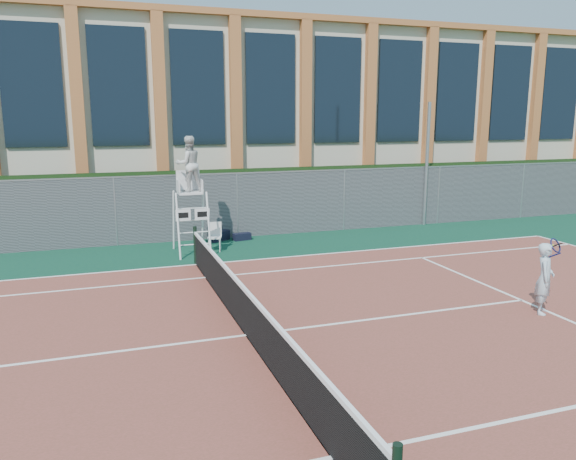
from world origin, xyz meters
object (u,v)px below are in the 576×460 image
object	(u,v)px
umpire_chair	(189,167)
plastic_chair	(215,234)
steel_pole	(427,165)
tennis_player	(545,278)

from	to	relation	value
umpire_chair	plastic_chair	bearing A→B (deg)	3.65
steel_pole	umpire_chair	world-z (taller)	steel_pole
plastic_chair	tennis_player	bearing A→B (deg)	-55.85
steel_pole	tennis_player	world-z (taller)	steel_pole
steel_pole	plastic_chair	world-z (taller)	steel_pole
plastic_chair	tennis_player	world-z (taller)	tennis_player
steel_pole	plastic_chair	size ratio (longest dim) A/B	5.24
steel_pole	tennis_player	xyz separation A→B (m)	(-3.13, -9.51, -1.53)
plastic_chair	steel_pole	bearing A→B (deg)	10.69
steel_pole	umpire_chair	xyz separation A→B (m)	(-9.24, -1.65, 0.30)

